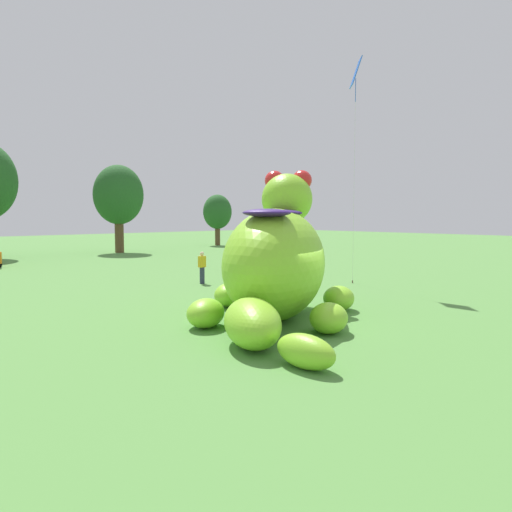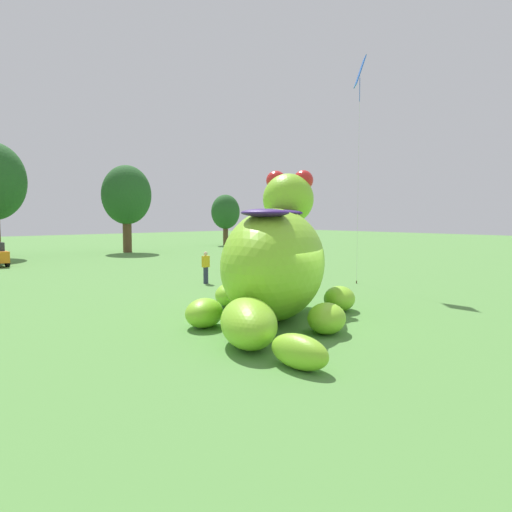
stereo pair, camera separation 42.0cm
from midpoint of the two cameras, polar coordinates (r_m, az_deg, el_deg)
name	(u,v)px [view 2 (the right image)]	position (r m, az deg, el deg)	size (l,w,h in m)	color
ground_plane	(298,325)	(17.08, 5.50, -7.74)	(160.00, 160.00, 0.00)	#568E42
giant_inflatable_creature	(275,262)	(17.72, 2.88, -0.70)	(8.66, 9.38, 5.49)	#8CD12D
tree_centre_left	(126,195)	(50.66, -14.24, 6.66)	(4.77, 4.77, 8.46)	brown
tree_centre	(225,212)	(60.55, -3.28, 4.98)	(3.42, 3.42, 6.08)	brown
spectator_near_inflatable	(206,268)	(26.97, -5.27, -1.33)	(0.38, 0.26, 1.71)	#2D334C
spectator_by_cars	(239,258)	(32.93, -1.56, -0.22)	(0.38, 0.26, 1.71)	black
tethered_flying_kite	(360,76)	(28.23, 12.14, 19.29)	(1.13, 1.13, 11.78)	brown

